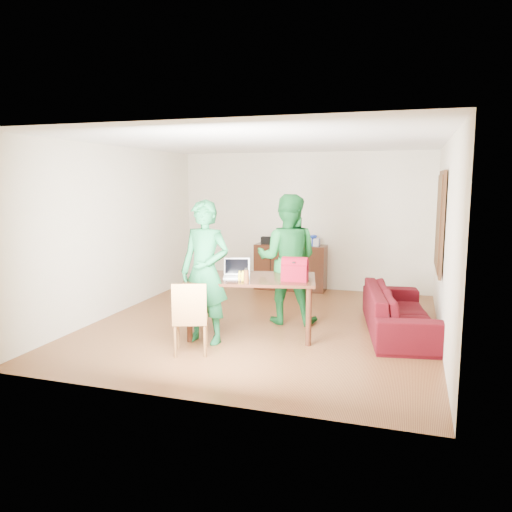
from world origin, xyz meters
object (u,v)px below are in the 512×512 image
(table, at_px, (252,285))
(laptop, at_px, (237,274))
(bottle, at_px, (246,276))
(sofa, at_px, (399,311))
(red_bag, at_px, (295,271))
(person_near, at_px, (205,272))
(person_far, at_px, (287,259))
(chair, at_px, (191,332))

(table, xyz_separation_m, laptop, (-0.19, -0.09, 0.15))
(table, bearing_deg, bottle, -93.68)
(bottle, height_order, sofa, bottle)
(table, xyz_separation_m, red_bag, (0.63, -0.05, 0.23))
(laptop, height_order, bottle, laptop)
(bottle, bearing_deg, person_near, -169.69)
(person_near, bearing_deg, red_bag, 27.06)
(person_far, height_order, sofa, person_far)
(person_far, xyz_separation_m, bottle, (-0.27, -1.15, -0.06))
(chair, distance_m, person_far, 2.04)
(table, xyz_separation_m, bottle, (0.05, -0.39, 0.21))
(person_near, relative_size, sofa, 0.87)
(bottle, bearing_deg, person_far, 77.04)
(table, relative_size, chair, 2.07)
(red_bag, height_order, sofa, red_bag)
(table, height_order, person_far, person_far)
(sofa, bearing_deg, red_bag, 109.75)
(bottle, bearing_deg, table, 97.96)
(person_far, xyz_separation_m, red_bag, (0.31, -0.81, -0.03))
(laptop, xyz_separation_m, red_bag, (0.81, 0.04, 0.08))
(person_far, distance_m, sofa, 1.78)
(red_bag, bearing_deg, table, 172.39)
(person_near, distance_m, laptop, 0.51)
(red_bag, bearing_deg, sofa, 26.63)
(table, bearing_deg, chair, -128.10)
(person_near, height_order, person_far, person_far)
(sofa, bearing_deg, person_far, 78.52)
(chair, relative_size, laptop, 2.19)
(table, distance_m, chair, 1.17)
(bottle, distance_m, sofa, 2.29)
(table, relative_size, red_bag, 5.55)
(table, xyz_separation_m, person_near, (-0.49, -0.49, 0.24))
(table, height_order, sofa, table)
(bottle, bearing_deg, sofa, 29.81)
(table, distance_m, sofa, 2.13)
(table, relative_size, bottle, 9.58)
(person_near, xyz_separation_m, bottle, (0.54, 0.10, -0.03))
(person_far, distance_m, red_bag, 0.87)
(chair, distance_m, person_near, 0.84)
(table, distance_m, person_far, 0.87)
(chair, bearing_deg, laptop, 51.32)
(table, height_order, person_near, person_near)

